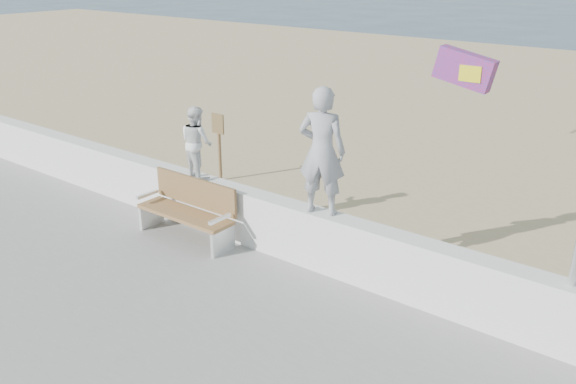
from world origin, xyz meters
name	(u,v)px	position (x,y,z in m)	size (l,w,h in m)	color
ground	(195,320)	(0.00, 0.00, 0.00)	(220.00, 220.00, 0.00)	#2A3F55
sand	(462,156)	(0.00, 9.00, 0.04)	(90.00, 40.00, 0.08)	tan
seawall	(286,229)	(0.00, 2.00, 0.63)	(30.00, 0.35, 0.90)	silver
adult	(322,151)	(0.65, 2.00, 2.01)	(0.68, 0.45, 1.86)	#98989D
child	(197,142)	(-1.88, 2.00, 1.69)	(0.59, 0.46, 1.22)	white
bench	(189,209)	(-1.68, 1.55, 0.69)	(1.80, 0.57, 1.00)	olive
parafoil_kite	(466,69)	(1.35, 5.26, 2.79)	(1.08, 0.31, 0.74)	red
sign	(219,141)	(-3.38, 4.06, 0.94)	(0.32, 0.07, 1.46)	olive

